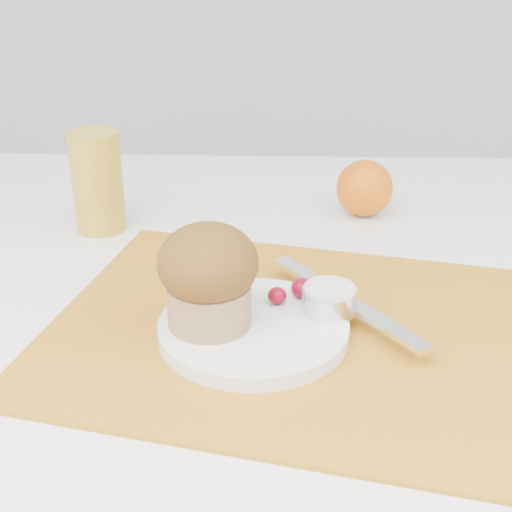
{
  "coord_description": "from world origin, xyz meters",
  "views": [
    {
      "loc": [
        0.03,
        -0.69,
        1.12
      ],
      "look_at": [
        0.01,
        -0.03,
        0.8
      ],
      "focal_mm": 50.0,
      "sensor_mm": 36.0,
      "label": 1
    }
  ],
  "objects_px": {
    "muffin": "(208,275)",
    "plate": "(254,329)",
    "orange": "(365,188)",
    "table": "(250,503)",
    "juice_glass": "(98,182)"
  },
  "relations": [
    {
      "from": "muffin",
      "to": "plate",
      "type": "bearing_deg",
      "value": 2.28
    },
    {
      "from": "plate",
      "to": "orange",
      "type": "height_order",
      "value": "orange"
    },
    {
      "from": "table",
      "to": "juice_glass",
      "type": "bearing_deg",
      "value": 153.81
    },
    {
      "from": "table",
      "to": "muffin",
      "type": "xyz_separation_m",
      "value": [
        -0.03,
        -0.16,
        0.44
      ]
    },
    {
      "from": "plate",
      "to": "muffin",
      "type": "xyz_separation_m",
      "value": [
        -0.04,
        -0.0,
        0.06
      ]
    },
    {
      "from": "orange",
      "to": "muffin",
      "type": "relative_size",
      "value": 0.75
    },
    {
      "from": "plate",
      "to": "orange",
      "type": "distance_m",
      "value": 0.34
    },
    {
      "from": "orange",
      "to": "muffin",
      "type": "bearing_deg",
      "value": -119.43
    },
    {
      "from": "table",
      "to": "muffin",
      "type": "bearing_deg",
      "value": -100.25
    },
    {
      "from": "orange",
      "to": "juice_glass",
      "type": "distance_m",
      "value": 0.35
    },
    {
      "from": "orange",
      "to": "muffin",
      "type": "height_order",
      "value": "muffin"
    },
    {
      "from": "table",
      "to": "plate",
      "type": "bearing_deg",
      "value": -85.96
    },
    {
      "from": "table",
      "to": "muffin",
      "type": "height_order",
      "value": "muffin"
    },
    {
      "from": "muffin",
      "to": "orange",
      "type": "bearing_deg",
      "value": 60.57
    },
    {
      "from": "juice_glass",
      "to": "muffin",
      "type": "distance_m",
      "value": 0.31
    }
  ]
}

